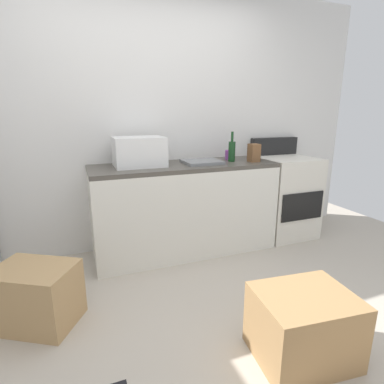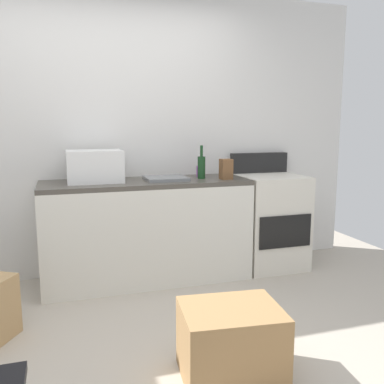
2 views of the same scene
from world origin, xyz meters
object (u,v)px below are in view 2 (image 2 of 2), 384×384
at_px(coffee_mug, 201,171).
at_px(wine_bottle, 201,166).
at_px(knife_block, 226,169).
at_px(stove_oven, 269,219).
at_px(microwave, 95,166).
at_px(cardboard_box_large, 231,342).

bearing_deg(coffee_mug, wine_bottle, -105.31).
bearing_deg(wine_bottle, knife_block, -27.94).
distance_m(stove_oven, wine_bottle, 0.90).
distance_m(stove_oven, microwave, 1.75).
distance_m(knife_block, cardboard_box_large, 1.77).
relative_size(microwave, coffee_mug, 4.60).
relative_size(stove_oven, wine_bottle, 3.67).
height_order(knife_block, cardboard_box_large, knife_block).
xyz_separation_m(stove_oven, microwave, (-1.65, 0.03, 0.57)).
height_order(wine_bottle, coffee_mug, wine_bottle).
distance_m(wine_bottle, knife_block, 0.22).
distance_m(coffee_mug, knife_block, 0.28).
bearing_deg(cardboard_box_large, stove_oven, 56.13).
bearing_deg(stove_oven, knife_block, -166.39).
bearing_deg(microwave, cardboard_box_large, -70.67).
bearing_deg(wine_bottle, microwave, 176.83).
height_order(microwave, coffee_mug, microwave).
height_order(coffee_mug, knife_block, knife_block).
xyz_separation_m(stove_oven, coffee_mug, (-0.68, 0.11, 0.48)).
bearing_deg(knife_block, stove_oven, 13.61).
bearing_deg(knife_block, wine_bottle, 152.06).
bearing_deg(microwave, wine_bottle, -3.17).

